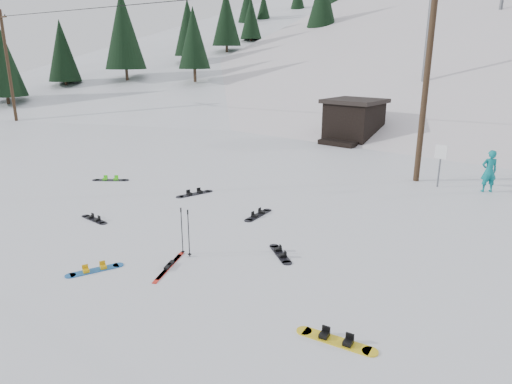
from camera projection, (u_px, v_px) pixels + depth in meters
The scene contains 18 objects.
ground at pixel (130, 278), 11.67m from camera, with size 200.00×200.00×0.00m, color white.
ridge_left at pixel (256, 163), 72.20m from camera, with size 34.00×85.00×38.00m, color white.
treeline_left at pixel (229, 97), 61.92m from camera, with size 20.00×64.00×10.00m, color black, non-canonical shape.
utility_pole at pixel (427, 74), 19.36m from camera, with size 2.00×0.26×9.00m.
utility_pole_left at pixel (8, 65), 38.04m from camera, with size 2.00×0.26×9.00m.
trail_sign at pixel (440, 158), 19.36m from camera, with size 0.50×0.09×1.85m.
lift_hut at pixel (353, 121), 29.72m from camera, with size 3.40×4.10×2.75m.
lift_tower_near at pixel (430, 21), 33.88m from camera, with size 2.20×0.36×8.00m.
hero_snowboard at pixel (95, 270), 12.08m from camera, with size 0.70×1.44×0.11m.
hero_skis at pixel (169, 266), 12.28m from camera, with size 0.98×1.75×0.10m.
ski_poles at pixel (185, 232), 12.82m from camera, with size 0.39×0.10×1.40m.
board_scatter_a at pixel (94, 219), 15.79m from camera, with size 1.40×0.27×0.10m.
board_scatter_b at pixel (195, 194), 18.68m from camera, with size 0.63×1.63×0.12m.
board_scatter_c at pixel (111, 180), 20.75m from camera, with size 1.38×1.17×0.12m.
board_scatter_d at pixel (280, 254), 13.06m from camera, with size 1.26×0.96×0.10m.
board_scatter_e at pixel (336, 340), 9.09m from camera, with size 1.69×0.56×0.12m.
board_scatter_f at pixel (258, 215), 16.22m from camera, with size 0.47×1.57×0.11m.
skier_teal at pixel (489, 171), 18.80m from camera, with size 0.64×0.42×1.77m, color #0B7276.
Camera 1 is at (9.24, -5.99, 5.50)m, focal length 32.00 mm.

